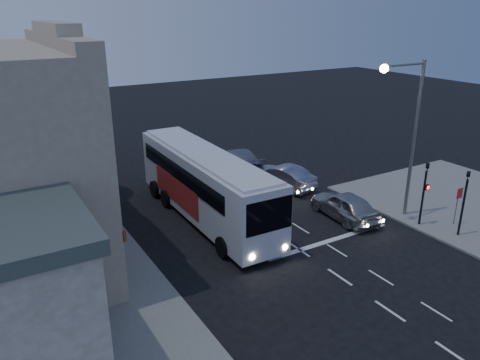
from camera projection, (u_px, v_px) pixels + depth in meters
ground at (326, 267)px, 22.40m from camera, size 120.00×120.00×0.00m
sidewalk_far at (9, 264)px, 22.57m from camera, size 12.00×50.00×0.12m
road_markings at (304, 234)px, 25.68m from camera, size 8.00×30.55×0.01m
tour_bus at (205, 183)px, 26.99m from camera, size 3.15×13.27×4.06m
car_suv at (345, 205)px, 27.42m from camera, size 2.26×4.91×1.63m
car_sedan_a at (282, 177)px, 32.14m from camera, size 2.94×5.18×1.61m
car_sedan_b at (239, 160)px, 35.63m from camera, size 3.45×6.13×1.68m
traffic_signal_main at (425, 186)px, 25.85m from camera, size 0.25×0.35×4.10m
traffic_signal_side at (465, 195)px, 24.59m from camera, size 0.18×0.15×4.10m
regulatory_sign at (458, 200)px, 26.13m from camera, size 0.45×0.12×2.20m
streetlight at (408, 123)px, 25.73m from camera, size 3.32×0.44×9.00m
street_tree at (69, 131)px, 29.01m from camera, size 4.00×4.00×6.20m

